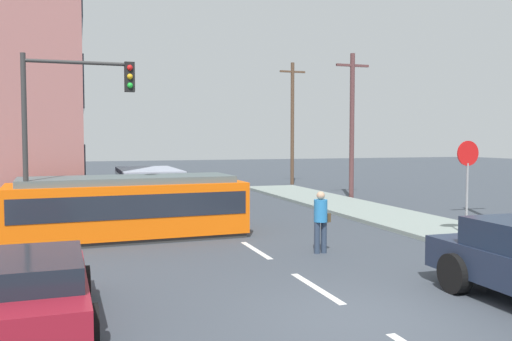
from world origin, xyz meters
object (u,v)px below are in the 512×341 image
object	(u,v)px
utility_pole_far	(292,121)
parked_sedan_furthest	(68,181)
streetcar_tram	(128,206)
parked_sedan_near	(29,289)
city_bus	(148,186)
parked_sedan_mid	(56,206)
traffic_light_mast	(69,114)
stop_sign	(468,168)
pedestrian_crossing	(321,218)
parked_sedan_far	(57,191)
utility_pole_mid	(352,123)

from	to	relation	value
utility_pole_far	parked_sedan_furthest	bearing A→B (deg)	-177.40
streetcar_tram	utility_pole_far	world-z (taller)	utility_pole_far
parked_sedan_near	utility_pole_far	bearing A→B (deg)	59.38
city_bus	parked_sedan_mid	size ratio (longest dim) A/B	1.11
city_bus	traffic_light_mast	distance (m)	9.30
streetcar_tram	city_bus	size ratio (longest dim) A/B	1.43
streetcar_tram	city_bus	bearing A→B (deg)	78.34
parked_sedan_furthest	traffic_light_mast	size ratio (longest dim) A/B	0.75
stop_sign	parked_sedan_near	bearing A→B (deg)	-160.88
parked_sedan_near	traffic_light_mast	bearing A→B (deg)	84.88
parked_sedan_near	parked_sedan_furthest	world-z (taller)	same
streetcar_tram	city_bus	world-z (taller)	streetcar_tram
parked_sedan_near	traffic_light_mast	world-z (taller)	traffic_light_mast
parked_sedan_near	parked_sedan_furthest	distance (m)	23.91
traffic_light_mast	parked_sedan_furthest	bearing A→B (deg)	91.21
parked_sedan_near	city_bus	bearing A→B (deg)	75.85
streetcar_tram	pedestrian_crossing	xyz separation A→B (m)	(4.72, -3.85, -0.05)
traffic_light_mast	utility_pole_far	distance (m)	22.85
city_bus	pedestrian_crossing	bearing A→B (deg)	-73.59
city_bus	pedestrian_crossing	world-z (taller)	city_bus
city_bus	pedestrian_crossing	xyz separation A→B (m)	(3.24, -11.02, -0.06)
city_bus	parked_sedan_furthest	bearing A→B (deg)	111.03
streetcar_tram	parked_sedan_near	bearing A→B (deg)	-106.46
parked_sedan_furthest	stop_sign	xyz separation A→B (m)	(11.83, -19.73, 1.57)
streetcar_tram	city_bus	xyz separation A→B (m)	(1.48, 7.17, 0.01)
parked_sedan_mid	parked_sedan_far	size ratio (longest dim) A/B	1.08
city_bus	utility_pole_mid	xyz separation A→B (m)	(10.32, 0.52, 2.86)
city_bus	stop_sign	bearing A→B (deg)	-51.86
parked_sedan_far	utility_pole_far	distance (m)	16.61
parked_sedan_furthest	streetcar_tram	bearing A→B (deg)	-82.89
city_bus	parked_sedan_far	distance (m)	4.91
parked_sedan_far	utility_pole_mid	size ratio (longest dim) A/B	0.57
parked_sedan_mid	streetcar_tram	bearing A→B (deg)	-60.47
parked_sedan_mid	stop_sign	xyz separation A→B (m)	(12.04, -7.39, 1.57)
pedestrian_crossing	parked_sedan_near	xyz separation A→B (m)	(-6.97, -3.75, -0.32)
parked_sedan_near	parked_sedan_far	xyz separation A→B (m)	(-0.17, 17.74, 0.00)
stop_sign	utility_pole_mid	world-z (taller)	utility_pole_mid
parked_sedan_near	parked_sedan_far	distance (m)	17.74
traffic_light_mast	utility_pole_far	size ratio (longest dim) A/B	0.66
utility_pole_mid	utility_pole_far	xyz separation A→B (m)	(0.48, 9.27, 0.40)
parked_sedan_near	traffic_light_mast	size ratio (longest dim) A/B	0.80
pedestrian_crossing	utility_pole_far	distance (m)	22.38
parked_sedan_mid	utility_pole_mid	size ratio (longest dim) A/B	0.61
pedestrian_crossing	traffic_light_mast	size ratio (longest dim) A/B	0.31
streetcar_tram	traffic_light_mast	xyz separation A→B (m)	(-1.67, -1.13, 2.77)
pedestrian_crossing	utility_pole_mid	world-z (taller)	utility_pole_mid
streetcar_tram	utility_pole_far	size ratio (longest dim) A/B	0.88
parked_sedan_far	streetcar_tram	bearing A→B (deg)	-76.62
parked_sedan_far	stop_sign	bearing A→B (deg)	-48.00
pedestrian_crossing	traffic_light_mast	distance (m)	7.49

